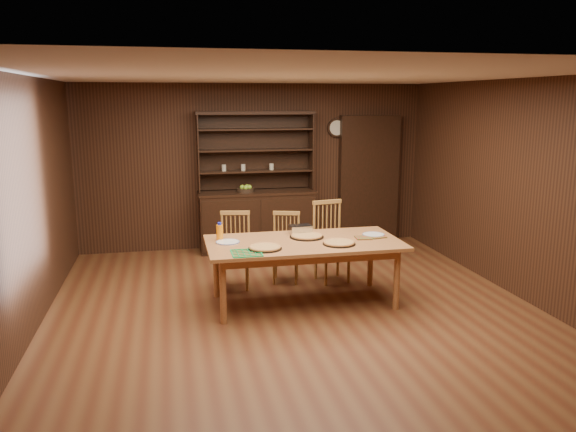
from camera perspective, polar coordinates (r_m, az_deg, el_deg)
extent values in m
plane|color=brown|center=(6.45, 0.80, -9.65)|extent=(6.00, 6.00, 0.00)
plane|color=white|center=(6.00, 0.87, 14.12)|extent=(6.00, 6.00, 0.00)
plane|color=#3D2113|center=(9.01, -3.47, 5.04)|extent=(5.50, 0.00, 5.50)
plane|color=#3D2113|center=(3.32, 12.60, -7.06)|extent=(5.50, 0.00, 5.50)
plane|color=#3D2113|center=(6.10, -25.21, 0.69)|extent=(0.00, 6.00, 6.00)
plane|color=#3D2113|center=(7.22, 22.65, 2.47)|extent=(0.00, 6.00, 6.00)
cube|color=black|center=(8.90, -3.14, -0.59)|extent=(1.80, 0.50, 0.90)
cube|color=black|center=(8.81, -3.18, 2.40)|extent=(1.84, 0.52, 0.04)
cube|color=black|center=(8.96, -3.46, 6.61)|extent=(1.80, 0.02, 1.20)
cube|color=black|center=(8.72, -9.13, 6.34)|extent=(0.02, 0.32, 1.20)
cube|color=black|center=(8.99, 2.34, 6.64)|extent=(0.02, 0.32, 1.20)
cube|color=black|center=(8.77, -3.36, 10.43)|extent=(1.84, 0.34, 0.05)
cylinder|color=#B7B19A|center=(8.77, -6.53, 4.89)|extent=(0.07, 0.07, 0.10)
cylinder|color=#B7B19A|center=(8.80, -4.58, 4.95)|extent=(0.07, 0.07, 0.10)
cube|color=black|center=(9.42, 8.17, 3.71)|extent=(1.00, 0.18, 2.10)
cylinder|color=black|center=(9.22, 4.95, 8.92)|extent=(0.30, 0.04, 0.30)
cylinder|color=beige|center=(9.20, 4.99, 8.91)|extent=(0.24, 0.01, 0.24)
cube|color=#AF6B3C|center=(6.48, 1.61, -2.74)|extent=(2.23, 1.12, 0.04)
cylinder|color=#AF6B3C|center=(6.03, -6.62, -7.66)|extent=(0.07, 0.07, 0.71)
cylinder|color=#AF6B3C|center=(6.84, -7.32, -5.33)|extent=(0.07, 0.07, 0.71)
cylinder|color=#AF6B3C|center=(6.50, 10.99, -6.35)|extent=(0.07, 0.07, 0.71)
cylinder|color=#AF6B3C|center=(7.25, 8.37, -4.35)|extent=(0.07, 0.07, 0.71)
cube|color=#C78E44|center=(7.13, -5.40, -4.16)|extent=(0.46, 0.44, 0.04)
cylinder|color=#C78E44|center=(7.07, -6.66, -6.12)|extent=(0.03, 0.03, 0.38)
cylinder|color=#C78E44|center=(7.34, -6.47, -5.45)|extent=(0.03, 0.03, 0.38)
cylinder|color=#C78E44|center=(7.05, -4.21, -6.13)|extent=(0.03, 0.03, 0.38)
cylinder|color=#C78E44|center=(7.32, -4.12, -5.45)|extent=(0.03, 0.03, 0.38)
cube|color=#C78E44|center=(7.16, -5.40, 0.33)|extent=(0.38, 0.10, 0.05)
cube|color=#C78E44|center=(7.34, -0.24, -3.84)|extent=(0.46, 0.45, 0.04)
cylinder|color=#C78E44|center=(7.28, -1.45, -5.61)|extent=(0.03, 0.03, 0.36)
cylinder|color=#C78E44|center=(7.53, -1.25, -5.01)|extent=(0.03, 0.03, 0.36)
cylinder|color=#C78E44|center=(7.26, 0.80, -5.66)|extent=(0.03, 0.03, 0.36)
cylinder|color=#C78E44|center=(7.51, 0.92, -5.05)|extent=(0.03, 0.03, 0.36)
cube|color=#C78E44|center=(7.36, -0.16, 0.30)|extent=(0.35, 0.13, 0.05)
cube|color=#C78E44|center=(7.37, 4.52, -3.28)|extent=(0.50, 0.48, 0.04)
cylinder|color=#C78E44|center=(7.23, 3.87, -5.48)|extent=(0.04, 0.04, 0.42)
cylinder|color=#C78E44|center=(7.50, 2.84, -4.84)|extent=(0.04, 0.04, 0.42)
cylinder|color=#C78E44|center=(7.38, 6.18, -5.17)|extent=(0.04, 0.04, 0.42)
cylinder|color=#C78E44|center=(7.64, 5.08, -4.55)|extent=(0.04, 0.04, 0.42)
cube|color=#C78E44|center=(7.40, 3.99, 1.43)|extent=(0.41, 0.11, 0.05)
cylinder|color=black|center=(6.14, -2.35, -3.32)|extent=(0.37, 0.37, 0.01)
cylinder|color=tan|center=(6.14, -2.35, -3.19)|extent=(0.34, 0.34, 0.02)
torus|color=#C68B47|center=(6.14, -2.35, -3.19)|extent=(0.35, 0.35, 0.03)
cylinder|color=black|center=(6.36, 5.21, -2.83)|extent=(0.37, 0.37, 0.01)
cylinder|color=tan|center=(6.36, 5.21, -2.70)|extent=(0.34, 0.34, 0.02)
torus|color=#C68B47|center=(6.36, 5.21, -2.70)|extent=(0.35, 0.35, 0.03)
cylinder|color=black|center=(6.65, 1.91, -2.14)|extent=(0.41, 0.41, 0.01)
cylinder|color=tan|center=(6.65, 1.91, -2.01)|extent=(0.37, 0.37, 0.02)
torus|color=#C68B47|center=(6.65, 1.91, -2.01)|extent=(0.37, 0.37, 0.03)
cylinder|color=silver|center=(6.44, -6.14, -2.65)|extent=(0.27, 0.27, 0.01)
torus|color=navy|center=(6.44, -6.14, -2.63)|extent=(0.27, 0.27, 0.01)
cylinder|color=silver|center=(6.83, 8.67, -1.88)|extent=(0.26, 0.26, 0.01)
torus|color=navy|center=(6.83, 8.67, -1.86)|extent=(0.27, 0.27, 0.01)
cube|color=white|center=(6.82, 1.26, -1.37)|extent=(0.27, 0.20, 0.10)
cylinder|color=orange|center=(6.55, -6.95, -1.68)|extent=(0.08, 0.08, 0.18)
cylinder|color=#1621B9|center=(6.52, -6.98, -0.78)|extent=(0.04, 0.04, 0.03)
cube|color=#A7131D|center=(6.74, 8.96, -2.07)|extent=(0.22, 0.22, 0.01)
cube|color=#A7131D|center=(6.66, 7.65, -2.20)|extent=(0.20, 0.20, 0.01)
cylinder|color=black|center=(8.73, -4.35, 2.62)|extent=(0.27, 0.27, 0.06)
sphere|color=#94C835|center=(8.71, -4.68, 2.93)|extent=(0.08, 0.08, 0.08)
sphere|color=#94C835|center=(8.75, -4.19, 2.98)|extent=(0.08, 0.08, 0.08)
sphere|color=#94C835|center=(8.67, -4.31, 2.90)|extent=(0.08, 0.08, 0.08)
sphere|color=#94C835|center=(8.71, -3.94, 2.94)|extent=(0.08, 0.08, 0.08)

